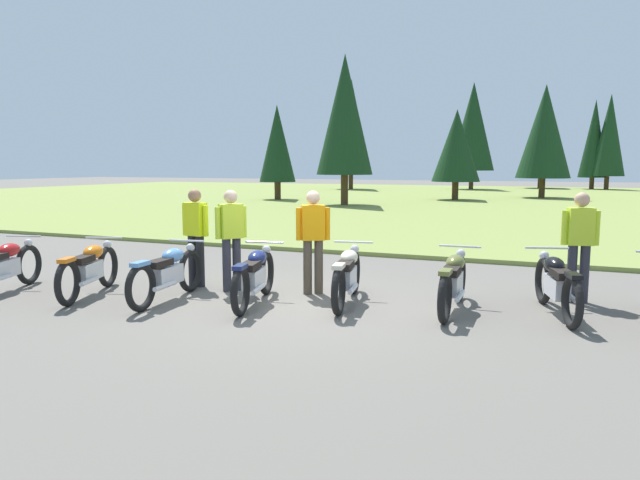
# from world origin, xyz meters

# --- Properties ---
(ground_plane) EXTENTS (140.00, 140.00, 0.00)m
(ground_plane) POSITION_xyz_m (0.00, 0.00, 0.00)
(ground_plane) COLOR #605B54
(grass_moorland) EXTENTS (80.00, 44.00, 0.10)m
(grass_moorland) POSITION_xyz_m (0.00, 26.79, 0.05)
(grass_moorland) COLOR olive
(grass_moorland) RESTS_ON ground
(forest_treeline) EXTENTS (36.68, 29.22, 8.85)m
(forest_treeline) POSITION_xyz_m (-0.41, 34.97, 4.41)
(forest_treeline) COLOR #47331E
(forest_treeline) RESTS_ON ground
(motorcycle_red) EXTENTS (0.83, 2.04, 0.88)m
(motorcycle_red) POSITION_xyz_m (-4.84, -1.18, 0.44)
(motorcycle_red) COLOR black
(motorcycle_red) RESTS_ON ground
(motorcycle_orange) EXTENTS (0.89, 2.01, 0.88)m
(motorcycle_orange) POSITION_xyz_m (-3.39, -0.80, 0.44)
(motorcycle_orange) COLOR black
(motorcycle_orange) RESTS_ON ground
(motorcycle_sky_blue) EXTENTS (0.62, 2.10, 0.88)m
(motorcycle_sky_blue) POSITION_xyz_m (-2.02, -0.61, 0.44)
(motorcycle_sky_blue) COLOR black
(motorcycle_sky_blue) RESTS_ON ground
(motorcycle_navy) EXTENTS (0.75, 2.07, 0.88)m
(motorcycle_navy) POSITION_xyz_m (-0.68, -0.29, 0.44)
(motorcycle_navy) COLOR black
(motorcycle_navy) RESTS_ON ground
(motorcycle_cream) EXTENTS (0.70, 2.08, 0.88)m
(motorcycle_cream) POSITION_xyz_m (0.58, 0.29, 0.44)
(motorcycle_cream) COLOR black
(motorcycle_cream) RESTS_ON ground
(motorcycle_olive) EXTENTS (0.62, 2.10, 0.88)m
(motorcycle_olive) POSITION_xyz_m (2.13, 0.44, 0.44)
(motorcycle_olive) COLOR black
(motorcycle_olive) RESTS_ON ground
(motorcycle_black) EXTENTS (0.82, 2.04, 0.88)m
(motorcycle_black) POSITION_xyz_m (3.49, 0.79, 0.44)
(motorcycle_black) COLOR black
(motorcycle_black) RESTS_ON ground
(rider_with_back_turned) EXTENTS (0.55, 0.26, 1.67)m
(rider_with_back_turned) POSITION_xyz_m (-2.25, 0.48, 0.95)
(rider_with_back_turned) COLOR black
(rider_with_back_turned) RESTS_ON ground
(rider_checking_bike) EXTENTS (0.53, 0.30, 1.67)m
(rider_checking_bike) POSITION_xyz_m (3.76, 1.73, 0.95)
(rider_checking_bike) COLOR #2D2D38
(rider_checking_bike) RESTS_ON ground
(rider_in_hivis_vest) EXTENTS (0.49, 0.37, 1.67)m
(rider_in_hivis_vest) POSITION_xyz_m (-0.16, 0.70, 0.95)
(rider_in_hivis_vest) COLOR #4C4233
(rider_in_hivis_vest) RESTS_ON ground
(rider_near_row_end) EXTENTS (0.39, 0.47, 1.67)m
(rider_near_row_end) POSITION_xyz_m (-1.50, 0.40, 0.95)
(rider_near_row_end) COLOR #2D2D38
(rider_near_row_end) RESTS_ON ground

